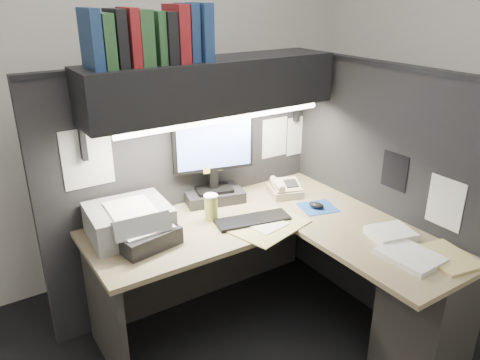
# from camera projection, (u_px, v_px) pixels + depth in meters

# --- Properties ---
(wall_back) EXTENTS (3.50, 0.04, 2.70)m
(wall_back) POSITION_uv_depth(u_px,v_px,m) (144.00, 92.00, 3.28)
(wall_back) COLOR silver
(wall_back) RESTS_ON floor
(partition_back) EXTENTS (1.90, 0.06, 1.60)m
(partition_back) POSITION_uv_depth(u_px,v_px,m) (189.00, 189.00, 3.06)
(partition_back) COLOR black
(partition_back) RESTS_ON floor
(partition_right) EXTENTS (0.06, 1.50, 1.60)m
(partition_right) POSITION_uv_depth(u_px,v_px,m) (377.00, 196.00, 2.96)
(partition_right) COLOR black
(partition_right) RESTS_ON floor
(desk) EXTENTS (1.70, 1.53, 0.73)m
(desk) POSITION_uv_depth(u_px,v_px,m) (328.00, 285.00, 2.68)
(desk) COLOR #988660
(desk) RESTS_ON floor
(overhead_shelf) EXTENTS (1.55, 0.34, 0.30)m
(overhead_shelf) POSITION_uv_depth(u_px,v_px,m) (213.00, 85.00, 2.71)
(overhead_shelf) COLOR black
(overhead_shelf) RESTS_ON partition_back
(task_light_tube) EXTENTS (1.32, 0.04, 0.04)m
(task_light_tube) POSITION_uv_depth(u_px,v_px,m) (226.00, 119.00, 2.66)
(task_light_tube) COLOR white
(task_light_tube) RESTS_ON overhead_shelf
(monitor) EXTENTS (0.51, 0.31, 0.56)m
(monitor) POSITION_uv_depth(u_px,v_px,m) (214.00, 169.00, 2.98)
(monitor) COLOR black
(monitor) RESTS_ON desk
(keyboard) EXTENTS (0.47, 0.24, 0.02)m
(keyboard) POSITION_uv_depth(u_px,v_px,m) (253.00, 220.00, 2.79)
(keyboard) COLOR black
(keyboard) RESTS_ON desk
(mousepad) EXTENTS (0.26, 0.25, 0.00)m
(mousepad) POSITION_uv_depth(u_px,v_px,m) (318.00, 207.00, 2.97)
(mousepad) COLOR #1B4699
(mousepad) RESTS_ON desk
(mouse) EXTENTS (0.09, 0.11, 0.04)m
(mouse) POSITION_uv_depth(u_px,v_px,m) (316.00, 205.00, 2.95)
(mouse) COLOR black
(mouse) RESTS_ON mousepad
(telephone) EXTENTS (0.25, 0.26, 0.08)m
(telephone) POSITION_uv_depth(u_px,v_px,m) (285.00, 189.00, 3.15)
(telephone) COLOR #B7A78D
(telephone) RESTS_ON desk
(coffee_cup) EXTENTS (0.09, 0.09, 0.15)m
(coffee_cup) POSITION_uv_depth(u_px,v_px,m) (211.00, 208.00, 2.79)
(coffee_cup) COLOR #D4CC54
(coffee_cup) RESTS_ON desk
(printer) EXTENTS (0.46, 0.40, 0.17)m
(printer) POSITION_uv_depth(u_px,v_px,m) (129.00, 220.00, 2.61)
(printer) COLOR gray
(printer) RESTS_ON desk
(notebook_stack) EXTENTS (0.36, 0.32, 0.10)m
(notebook_stack) POSITION_uv_depth(u_px,v_px,m) (145.00, 236.00, 2.53)
(notebook_stack) COLOR black
(notebook_stack) RESTS_ON desk
(open_folder) EXTENTS (0.50, 0.40, 0.01)m
(open_folder) POSITION_uv_depth(u_px,v_px,m) (270.00, 226.00, 2.72)
(open_folder) COLOR tan
(open_folder) RESTS_ON desk
(paper_stack_a) EXTENTS (0.28, 0.25, 0.04)m
(paper_stack_a) POSITION_uv_depth(u_px,v_px,m) (391.00, 234.00, 2.61)
(paper_stack_a) COLOR white
(paper_stack_a) RESTS_ON desk
(paper_stack_b) EXTENTS (0.25, 0.30, 0.03)m
(paper_stack_b) POSITION_uv_depth(u_px,v_px,m) (410.00, 256.00, 2.40)
(paper_stack_b) COLOR white
(paper_stack_b) RESTS_ON desk
(manila_stack) EXTENTS (0.28, 0.33, 0.02)m
(manila_stack) POSITION_uv_depth(u_px,v_px,m) (447.00, 257.00, 2.40)
(manila_stack) COLOR tan
(manila_stack) RESTS_ON desk
(binder_row) EXTENTS (0.65, 0.25, 0.30)m
(binder_row) POSITION_uv_depth(u_px,v_px,m) (149.00, 36.00, 2.41)
(binder_row) COLOR navy
(binder_row) RESTS_ON overhead_shelf
(pinned_papers) EXTENTS (1.76, 1.31, 0.51)m
(pinned_papers) POSITION_uv_depth(u_px,v_px,m) (271.00, 158.00, 2.88)
(pinned_papers) COLOR white
(pinned_papers) RESTS_ON partition_back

